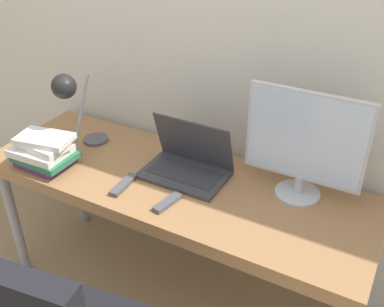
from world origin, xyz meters
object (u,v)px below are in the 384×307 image
object	(u,v)px
book_stack	(44,152)
monitor	(305,143)
laptop	(187,163)
desk_lamp	(70,96)

from	to	relation	value
book_stack	monitor	bearing A→B (deg)	17.32
monitor	book_stack	xyz separation A→B (m)	(-1.09, -0.34, -0.18)
laptop	desk_lamp	world-z (taller)	desk_lamp
laptop	monitor	bearing A→B (deg)	9.99
laptop	monitor	xyz separation A→B (m)	(0.48, 0.09, 0.20)
monitor	book_stack	distance (m)	1.16
laptop	book_stack	world-z (taller)	laptop
monitor	desk_lamp	bearing A→B (deg)	-170.00
laptop	desk_lamp	distance (m)	0.61
monitor	desk_lamp	xyz separation A→B (m)	(-1.04, -0.18, 0.05)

